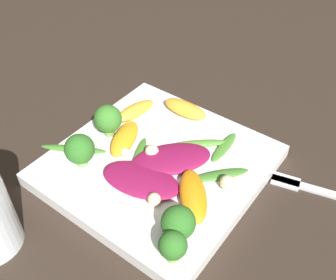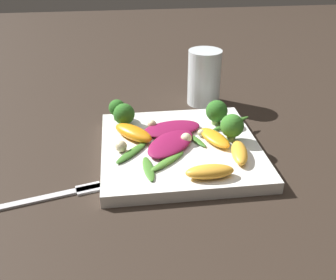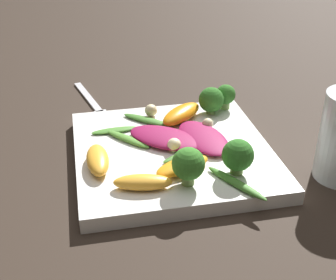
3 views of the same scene
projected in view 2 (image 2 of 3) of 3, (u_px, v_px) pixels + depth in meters
The scene contains 23 objects.
ground_plane at pixel (180, 154), 0.65m from camera, with size 2.40×2.40×0.00m, color #2D231C.
plate at pixel (180, 149), 0.65m from camera, with size 0.25×0.25×0.02m.
drinking_glass at pixel (204, 77), 0.80m from camera, with size 0.07×0.07×0.11m.
fork at pixel (57, 194), 0.55m from camera, with size 0.16×0.05×0.01m.
radicchio_leaf_0 at pixel (171, 143), 0.63m from camera, with size 0.11×0.12×0.01m.
radicchio_leaf_1 at pixel (172, 129), 0.68m from camera, with size 0.11×0.08×0.01m.
orange_segment_0 at pixel (214, 136), 0.65m from camera, with size 0.05×0.08×0.01m.
orange_segment_1 at pixel (210, 172), 0.55m from camera, with size 0.07×0.03×0.02m.
orange_segment_2 at pixel (239, 152), 0.60m from camera, with size 0.04×0.07×0.02m.
orange_segment_3 at pixel (133, 133), 0.65m from camera, with size 0.08×0.08×0.02m.
broccoli_floret_0 at pixel (117, 109), 0.71m from camera, with size 0.03×0.03×0.04m.
broccoli_floret_1 at pixel (217, 111), 0.69m from camera, with size 0.04×0.04×0.04m.
broccoli_floret_2 at pixel (124, 114), 0.69m from camera, with size 0.04×0.04×0.04m.
broccoli_floret_3 at pixel (232, 127), 0.64m from camera, with size 0.04×0.04×0.05m.
arugula_sprig_0 at pixel (132, 152), 0.61m from camera, with size 0.06×0.07×0.01m.
arugula_sprig_1 at pixel (194, 139), 0.65m from camera, with size 0.04×0.06×0.01m.
arugula_sprig_2 at pixel (167, 162), 0.59m from camera, with size 0.07×0.06×0.01m.
arugula_sprig_3 at pixel (231, 123), 0.70m from camera, with size 0.08×0.05×0.01m.
arugula_sprig_4 at pixel (148, 169), 0.57m from camera, with size 0.02×0.07×0.00m.
macadamia_nut_0 at pixel (201, 133), 0.66m from camera, with size 0.01×0.01×0.01m.
macadamia_nut_1 at pixel (152, 124), 0.68m from camera, with size 0.02×0.02×0.02m.
macadamia_nut_2 at pixel (121, 146), 0.62m from camera, with size 0.02×0.02×0.02m.
macadamia_nut_3 at pixel (186, 139), 0.64m from camera, with size 0.02×0.02×0.02m.
Camera 2 is at (-0.09, -0.55, 0.34)m, focal length 42.00 mm.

